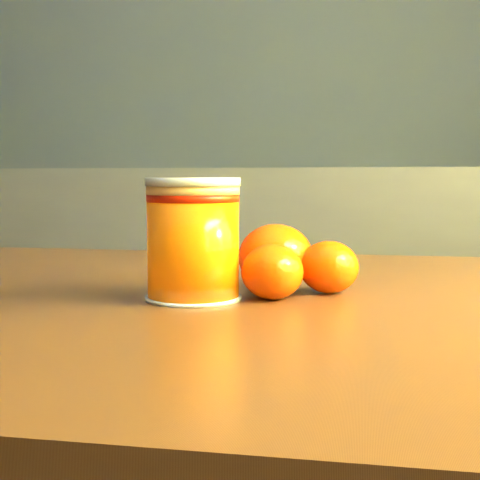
# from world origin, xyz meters

# --- Properties ---
(kitchen_counter) EXTENTS (3.15, 0.60, 0.90)m
(kitchen_counter) POSITION_xyz_m (0.00, 1.45, 0.45)
(kitchen_counter) COLOR #505055
(kitchen_counter) RESTS_ON ground
(table) EXTENTS (1.06, 0.78, 0.77)m
(table) POSITION_xyz_m (0.95, 0.19, 0.67)
(table) COLOR #5A3216
(table) RESTS_ON ground
(juice_glass) EXTENTS (0.09, 0.09, 0.11)m
(juice_glass) POSITION_xyz_m (0.87, 0.16, 0.82)
(juice_glass) COLOR #EC5E04
(juice_glass) RESTS_ON table
(orange_front) EXTENTS (0.09, 0.09, 0.07)m
(orange_front) POSITION_xyz_m (0.93, 0.23, 0.80)
(orange_front) COLOR #EC4604
(orange_front) RESTS_ON table
(orange_back) EXTENTS (0.06, 0.06, 0.05)m
(orange_back) POSITION_xyz_m (0.98, 0.22, 0.79)
(orange_back) COLOR #EC4604
(orange_back) RESTS_ON table
(orange_extra) EXTENTS (0.07, 0.07, 0.05)m
(orange_extra) POSITION_xyz_m (0.94, 0.17, 0.79)
(orange_extra) COLOR #EC4604
(orange_extra) RESTS_ON table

